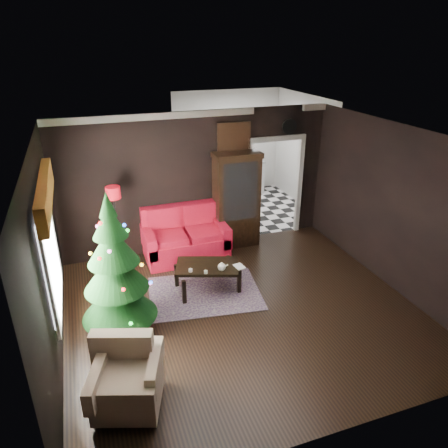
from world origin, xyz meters
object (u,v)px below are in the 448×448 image
object	(u,v)px
loveseat	(186,234)
christmas_tree	(115,267)
teapot	(222,267)
kitchen_table	(240,201)
coffee_table	(207,277)
armchair	(127,376)
curio_cabinet	(236,202)
wall_clock	(289,127)
floor_lamp	(117,230)

from	to	relation	value
loveseat	christmas_tree	bearing A→B (deg)	-129.25
teapot	kitchen_table	bearing A→B (deg)	63.67
teapot	coffee_table	bearing A→B (deg)	124.86
loveseat	armchair	world-z (taller)	loveseat
curio_cabinet	kitchen_table	world-z (taller)	curio_cabinet
loveseat	christmas_tree	size ratio (longest dim) A/B	0.80
armchair	wall_clock	size ratio (longest dim) A/B	2.52
curio_cabinet	wall_clock	size ratio (longest dim) A/B	5.94
kitchen_table	armchair	bearing A→B (deg)	-123.86
curio_cabinet	teapot	size ratio (longest dim) A/B	12.33
coffee_table	kitchen_table	distance (m)	3.42
armchair	wall_clock	world-z (taller)	wall_clock
floor_lamp	teapot	distance (m)	2.13
floor_lamp	christmas_tree	size ratio (longest dim) A/B	0.78
teapot	wall_clock	xyz separation A→B (m)	(2.13, 1.93, 1.82)
armchair	coffee_table	size ratio (longest dim) A/B	0.76
teapot	wall_clock	world-z (taller)	wall_clock
floor_lamp	kitchen_table	distance (m)	3.56
christmas_tree	wall_clock	size ratio (longest dim) A/B	6.66
loveseat	teapot	size ratio (longest dim) A/B	11.03
coffee_table	teapot	distance (m)	0.44
curio_cabinet	floor_lamp	xyz separation A→B (m)	(-2.44, -0.29, -0.12)
kitchen_table	curio_cabinet	bearing A→B (deg)	-114.44
armchair	curio_cabinet	bearing A→B (deg)	71.61
teapot	loveseat	bearing A→B (deg)	98.29
loveseat	wall_clock	world-z (taller)	wall_clock
floor_lamp	coffee_table	xyz separation A→B (m)	(1.34, -1.22, -0.58)
curio_cabinet	christmas_tree	bearing A→B (deg)	-142.19
armchair	floor_lamp	bearing A→B (deg)	103.68
christmas_tree	armchair	xyz separation A→B (m)	(-0.09, -1.56, -0.59)
wall_clock	kitchen_table	xyz separation A→B (m)	(-0.55, 1.25, -2.00)
coffee_table	wall_clock	bearing A→B (deg)	36.13
coffee_table	wall_clock	xyz separation A→B (m)	(2.30, 1.68, 2.13)
christmas_tree	armchair	size ratio (longest dim) A/B	2.64
curio_cabinet	christmas_tree	world-z (taller)	christmas_tree
loveseat	curio_cabinet	xyz separation A→B (m)	(1.15, 0.22, 0.45)
floor_lamp	armchair	bearing A→B (deg)	-95.04
armchair	wall_clock	distance (m)	5.80
loveseat	coffee_table	world-z (taller)	loveseat
floor_lamp	armchair	xyz separation A→B (m)	(-0.29, -3.33, -0.37)
curio_cabinet	kitchen_table	size ratio (longest dim) A/B	2.53
kitchen_table	teapot	bearing A→B (deg)	-116.33
loveseat	floor_lamp	xyz separation A→B (m)	(-1.29, -0.07, 0.33)
teapot	wall_clock	bearing A→B (deg)	42.30
loveseat	floor_lamp	bearing A→B (deg)	-177.08
loveseat	armchair	bearing A→B (deg)	-115.02
loveseat	teapot	xyz separation A→B (m)	(0.22, -1.53, 0.06)
curio_cabinet	kitchen_table	xyz separation A→B (m)	(0.65, 1.43, -0.57)
coffee_table	teapot	xyz separation A→B (m)	(0.18, -0.25, 0.31)
floor_lamp	teapot	size ratio (longest dim) A/B	10.74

